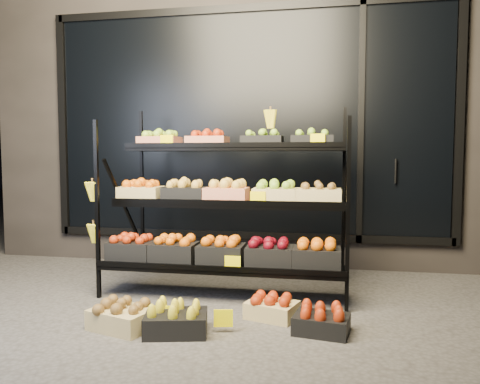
% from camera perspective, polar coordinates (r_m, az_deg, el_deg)
% --- Properties ---
extents(ground, '(24.00, 24.00, 0.00)m').
position_cam_1_polar(ground, '(3.73, -3.53, -14.38)').
color(ground, '#514F4C').
rests_on(ground, ground).
extents(building, '(6.00, 2.08, 3.50)m').
position_cam_1_polar(building, '(6.10, 2.39, 9.50)').
color(building, '#2D2826').
rests_on(building, ground).
extents(display_rack, '(2.18, 1.02, 1.74)m').
position_cam_1_polar(display_rack, '(4.14, -1.76, -1.33)').
color(display_rack, black).
rests_on(display_rack, ground).
extents(tag_floor_a, '(0.13, 0.01, 0.12)m').
position_cam_1_polar(tag_floor_a, '(3.42, -9.51, -15.12)').
color(tag_floor_a, '#FFED00').
rests_on(tag_floor_a, ground).
extents(tag_floor_b, '(0.13, 0.01, 0.12)m').
position_cam_1_polar(tag_floor_b, '(3.30, -2.04, -15.78)').
color(tag_floor_b, '#FFED00').
rests_on(tag_floor_b, ground).
extents(floor_crate_left, '(0.48, 0.41, 0.21)m').
position_cam_1_polar(floor_crate_left, '(3.46, -14.16, -14.34)').
color(floor_crate_left, tan).
rests_on(floor_crate_left, ground).
extents(floor_crate_midleft, '(0.47, 0.39, 0.21)m').
position_cam_1_polar(floor_crate_midleft, '(3.30, -7.81, -15.13)').
color(floor_crate_midleft, black).
rests_on(floor_crate_midleft, ground).
extents(floor_crate_midright, '(0.42, 0.36, 0.19)m').
position_cam_1_polar(floor_crate_midright, '(3.57, 3.91, -13.75)').
color(floor_crate_midright, tan).
rests_on(floor_crate_midright, ground).
extents(floor_crate_right, '(0.40, 0.32, 0.19)m').
position_cam_1_polar(floor_crate_right, '(3.33, 9.89, -15.16)').
color(floor_crate_right, black).
rests_on(floor_crate_right, ground).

